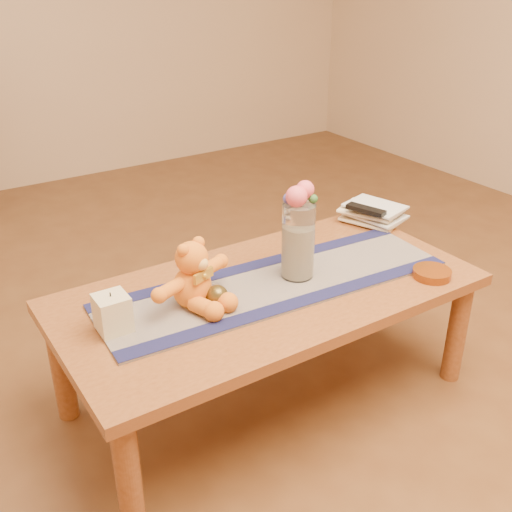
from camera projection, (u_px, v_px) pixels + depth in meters
floor at (267, 394)px, 2.23m from camera, size 5.50×5.50×0.00m
coffee_table_top at (269, 292)px, 2.04m from camera, size 1.40×0.70×0.04m
table_leg_fl at (129, 479)px, 1.61m from camera, size 0.07×0.07×0.41m
table_leg_fr at (457, 331)px, 2.23m from camera, size 0.07×0.07×0.41m
table_leg_bl at (61, 367)px, 2.04m from camera, size 0.07×0.07×0.41m
table_leg_br at (352, 269)px, 2.67m from camera, size 0.07×0.07×0.41m
persian_runner at (276, 284)px, 2.04m from camera, size 1.22×0.42×0.01m
runner_border_near at (299, 302)px, 1.92m from camera, size 1.20×0.13×0.00m
runner_border_far at (254, 265)px, 2.15m from camera, size 1.20×0.13×0.00m
teddy_bear at (191, 274)px, 1.88m from camera, size 0.37×0.33×0.20m
pillar_candle at (113, 313)px, 1.76m from camera, size 0.09×0.09×0.11m
candle_wick at (110, 294)px, 1.73m from camera, size 0.00×0.00×0.01m
glass_vase at (298, 241)px, 2.03m from camera, size 0.11×0.11×0.26m
potpourri_fill at (298, 252)px, 2.04m from camera, size 0.09×0.09×0.18m
rose_left at (297, 197)px, 1.93m from camera, size 0.07×0.07×0.07m
rose_right at (305, 189)px, 1.96m from camera, size 0.06×0.06×0.06m
blue_flower_back at (296, 193)px, 1.99m from camera, size 0.04×0.04×0.04m
blue_flower_side at (288, 199)px, 1.96m from camera, size 0.04×0.04×0.04m
leaf_sprig at (313, 199)px, 1.96m from camera, size 0.03×0.03×0.03m
bronze_ball at (217, 296)px, 1.89m from camera, size 0.08×0.08×0.07m
book_bottom at (362, 226)px, 2.45m from camera, size 0.24×0.27×0.02m
book_lower at (364, 222)px, 2.44m from camera, size 0.21×0.26×0.02m
book_upper at (362, 218)px, 2.43m from camera, size 0.24×0.27×0.02m
book_top at (364, 213)px, 2.43m from camera, size 0.22×0.26×0.02m
tv_remote at (366, 210)px, 2.41m from camera, size 0.09×0.17×0.02m
amber_dish at (432, 273)px, 2.08m from camera, size 0.17×0.17×0.03m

